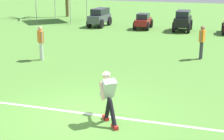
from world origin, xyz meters
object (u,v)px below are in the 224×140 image
parked_car_slot_a (100,17)px  frisbee_thrower (108,95)px  frisbee_in_flight (105,88)px  teammate_midfield (202,39)px  parked_car_slot_b (143,21)px  teammate_near_sideline (41,40)px  parked_car_slot_c (183,20)px

parked_car_slot_a → frisbee_thrower: bearing=-67.2°
frisbee_thrower → frisbee_in_flight: size_ratio=5.03×
frisbee_in_flight → teammate_midfield: (1.90, 7.49, 0.21)m
parked_car_slot_a → frisbee_in_flight: bearing=-67.5°
parked_car_slot_a → parked_car_slot_b: size_ratio=1.07×
frisbee_thrower → parked_car_slot_a: (-6.71, 15.99, -0.07)m
frisbee_thrower → parked_car_slot_a: size_ratio=0.58×
frisbee_thrower → parked_car_slot_a: bearing=112.8°
frisbee_thrower → frisbee_in_flight: bearing=117.6°
frisbee_thrower → teammate_near_sideline: teammate_near_sideline is taller
teammate_near_sideline → teammate_midfield: 7.42m
teammate_midfield → parked_car_slot_b: bearing=121.9°
teammate_near_sideline → teammate_midfield: (6.91, 2.71, 0.00)m
parked_car_slot_a → parked_car_slot_c: 6.20m
teammate_near_sideline → parked_car_slot_a: 10.66m
teammate_midfield → parked_car_slot_a: size_ratio=0.65×
frisbee_in_flight → parked_car_slot_c: bearing=90.6°
frisbee_in_flight → parked_car_slot_a: bearing=112.5°
frisbee_in_flight → parked_car_slot_a: (-6.37, 15.35, -0.00)m
teammate_midfield → parked_car_slot_c: bearing=104.7°
teammate_near_sideline → parked_car_slot_c: teammate_near_sideline is taller
frisbee_thrower → teammate_midfield: teammate_midfield is taller
frisbee_thrower → parked_car_slot_c: size_ratio=0.59×
teammate_midfield → parked_car_slot_b: size_ratio=0.69×
parked_car_slot_a → parked_car_slot_b: (3.38, -0.00, -0.16)m
frisbee_in_flight → teammate_midfield: bearing=75.8°
frisbee_in_flight → teammate_near_sideline: (-5.01, 4.78, 0.21)m
teammate_midfield → frisbee_thrower: bearing=-100.9°
parked_car_slot_b → frisbee_in_flight: bearing=-79.0°
frisbee_in_flight → teammate_midfield: 7.73m
parked_car_slot_c → parked_car_slot_a: bearing=-179.9°
parked_car_slot_b → teammate_midfield: bearing=-58.1°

